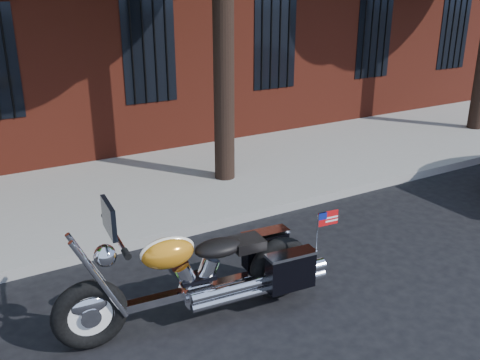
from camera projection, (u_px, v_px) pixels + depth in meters
ground at (296, 257)px, 7.26m from camera, size 120.00×120.00×0.00m
curb at (244, 216)px, 8.35m from camera, size 40.00×0.16×0.15m
sidewalk at (192, 180)px, 9.87m from camera, size 40.00×3.60×0.15m
motorcycle at (205, 276)px, 5.78m from camera, size 3.04×1.02×1.55m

